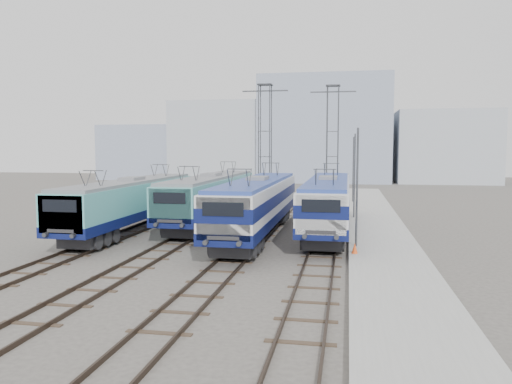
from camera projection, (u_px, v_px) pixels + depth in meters
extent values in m
plane|color=#514C47|center=(201.00, 253.00, 28.02)|extent=(160.00, 160.00, 0.00)
cube|color=#9E9E99|center=(379.00, 232.00, 33.99)|extent=(4.00, 70.00, 0.30)
cube|color=#0C1448|center=(133.00, 212.00, 34.97)|extent=(2.82, 17.84, 0.59)
cube|color=#55AAA9|center=(132.00, 195.00, 34.86)|extent=(2.77, 17.84, 1.78)
cube|color=#55AAA9|center=(64.00, 214.00, 26.48)|extent=(2.55, 0.69, 2.02)
cube|color=slate|center=(132.00, 181.00, 34.77)|extent=(2.55, 17.12, 0.20)
cube|color=#262628|center=(90.00, 238.00, 29.21)|extent=(2.08, 3.57, 0.67)
cube|color=#262628|center=(164.00, 212.00, 40.86)|extent=(2.08, 3.57, 0.67)
cube|color=#0C1448|center=(212.00, 206.00, 38.49)|extent=(2.90, 18.32, 0.61)
cube|color=#55AAA9|center=(211.00, 190.00, 38.39)|extent=(2.85, 18.32, 1.83)
cube|color=#55AAA9|center=(172.00, 206.00, 29.78)|extent=(2.62, 0.71, 2.08)
cube|color=slate|center=(211.00, 177.00, 38.30)|extent=(2.62, 17.58, 0.20)
cube|color=#262628|center=(187.00, 228.00, 32.58)|extent=(2.14, 3.66, 0.69)
cube|color=#262628|center=(230.00, 207.00, 44.54)|extent=(2.14, 3.66, 0.69)
cube|color=#0C1448|center=(258.00, 215.00, 32.98)|extent=(2.94, 18.59, 0.62)
cube|color=silver|center=(258.00, 197.00, 32.87)|extent=(2.89, 18.59, 1.86)
cube|color=#0C1448|center=(258.00, 198.00, 32.88)|extent=(2.93, 18.61, 0.72)
cube|color=silver|center=(225.00, 218.00, 24.14)|extent=(2.66, 0.72, 2.11)
cube|color=navy|center=(258.00, 181.00, 32.78)|extent=(2.66, 17.85, 0.21)
cube|color=#262628|center=(237.00, 245.00, 26.99)|extent=(2.17, 3.72, 0.70)
cube|color=#262628|center=(272.00, 215.00, 39.12)|extent=(2.17, 3.72, 0.70)
cube|color=#0C1448|center=(328.00, 213.00, 34.62)|extent=(2.89, 18.23, 0.61)
cube|color=silver|center=(328.00, 195.00, 34.51)|extent=(2.84, 18.23, 1.82)
cube|color=#0C1448|center=(328.00, 196.00, 34.51)|extent=(2.88, 18.25, 0.71)
cube|color=silver|center=(321.00, 214.00, 25.94)|extent=(2.61, 0.71, 2.07)
cube|color=navy|center=(328.00, 181.00, 34.42)|extent=(2.61, 17.50, 0.20)
cube|color=#262628|center=(323.00, 239.00, 28.73)|extent=(2.13, 3.65, 0.68)
cube|color=#262628|center=(331.00, 212.00, 40.64)|extent=(2.13, 3.65, 0.68)
cylinder|color=#3F4247|center=(259.00, 147.00, 48.60)|extent=(0.10, 0.10, 12.00)
cylinder|color=#3F4247|center=(270.00, 147.00, 48.40)|extent=(0.10, 0.10, 12.00)
cylinder|color=#3F4247|center=(260.00, 147.00, 49.67)|extent=(0.10, 0.10, 12.00)
cylinder|color=#3F4247|center=(271.00, 147.00, 49.47)|extent=(0.10, 0.10, 12.00)
cube|color=#3F4247|center=(265.00, 91.00, 48.55)|extent=(4.50, 0.12, 0.12)
cylinder|color=#3F4247|center=(327.00, 147.00, 49.38)|extent=(0.10, 0.10, 12.00)
cylinder|color=#3F4247|center=(338.00, 147.00, 49.18)|extent=(0.10, 0.10, 12.00)
cylinder|color=#3F4247|center=(327.00, 147.00, 50.45)|extent=(0.10, 0.10, 12.00)
cylinder|color=#3F4247|center=(338.00, 147.00, 50.25)|extent=(0.10, 0.10, 12.00)
cube|color=#3F4247|center=(333.00, 92.00, 49.33)|extent=(4.50, 0.12, 0.12)
cylinder|color=#3F4247|center=(357.00, 190.00, 28.11)|extent=(0.12, 0.12, 7.00)
cylinder|color=#3F4247|center=(354.00, 178.00, 39.86)|extent=(0.12, 0.12, 7.00)
cylinder|color=#3F4247|center=(353.00, 171.00, 51.62)|extent=(0.12, 0.12, 7.00)
cone|color=#DA4B1A|center=(355.00, 248.00, 26.41)|extent=(0.33, 0.33, 0.56)
cube|color=#A6AEB8|center=(225.00, 142.00, 90.66)|extent=(18.00, 12.00, 14.00)
cube|color=#8D98AF|center=(325.00, 130.00, 87.22)|extent=(22.00, 14.00, 18.00)
cube|color=#A6AEB8|center=(445.00, 147.00, 83.86)|extent=(16.00, 12.00, 12.00)
cube|color=#8D98AF|center=(143.00, 152.00, 93.74)|extent=(14.00, 10.00, 10.00)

